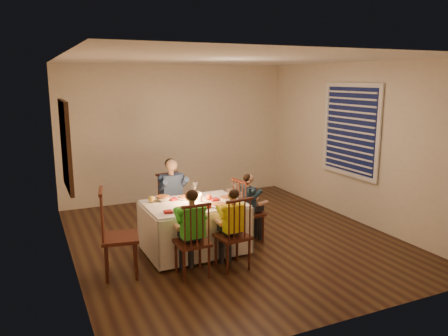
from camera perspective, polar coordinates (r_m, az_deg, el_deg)
name	(u,v)px	position (r m, az deg, el deg)	size (l,w,h in m)	color
ground	(232,238)	(6.60, 1.04, -9.14)	(5.00, 5.00, 0.00)	black
wall_left	(67,165)	(5.67, -19.88, 0.34)	(0.02, 5.00, 2.60)	beige
wall_right	(355,143)	(7.50, 16.80, 3.17)	(0.02, 5.00, 2.60)	beige
wall_back	(177,133)	(8.55, -6.22, 4.60)	(4.50, 0.02, 2.60)	beige
ceiling	(233,59)	(6.17, 1.13, 14.04)	(5.00, 5.00, 0.00)	white
dining_table	(194,217)	(5.98, -3.93, -6.39)	(1.35, 0.99, 0.66)	silver
chair_adult	(173,234)	(6.79, -6.66, -8.61)	(0.39, 0.37, 0.94)	black
chair_near_left	(193,275)	(5.46, -4.13, -13.78)	(0.39, 0.37, 0.94)	black
chair_near_right	(232,268)	(5.65, 1.09, -12.88)	(0.39, 0.37, 0.94)	black
chair_end	(248,241)	(6.51, 3.19, -9.45)	(0.39, 0.37, 0.94)	black
chair_extra	(122,275)	(5.60, -13.19, -13.43)	(0.45, 0.42, 1.08)	black
adult	(173,234)	(6.79, -6.66, -8.61)	(0.41, 0.38, 1.18)	navy
child_green	(193,275)	(5.46, -4.13, -13.78)	(0.36, 0.33, 1.08)	green
child_yellow	(232,268)	(5.65, 1.09, -12.88)	(0.33, 0.30, 1.03)	yellow
child_teal	(248,241)	(6.51, 3.19, -9.45)	(0.32, 0.29, 1.01)	#182B3D
setting_adult	(185,198)	(6.14, -5.10, -3.90)	(0.26, 0.26, 0.02)	silver
setting_green	(182,210)	(5.58, -5.57, -5.51)	(0.26, 0.26, 0.02)	silver
setting_yellow	(219,205)	(5.77, -0.67, -4.87)	(0.26, 0.26, 0.02)	silver
setting_teal	(226,198)	(6.10, 0.31, -3.96)	(0.26, 0.26, 0.02)	silver
candle_left	(190,200)	(5.89, -4.44, -4.16)	(0.06, 0.06, 0.10)	white
candle_right	(200,198)	(5.95, -3.11, -3.99)	(0.06, 0.06, 0.10)	white
squash	(152,199)	(6.01, -9.45, -4.03)	(0.09, 0.09, 0.09)	yellow
orange_fruit	(209,197)	(6.05, -1.99, -3.81)	(0.08, 0.08, 0.08)	#E44B13
serving_bowl	(163,199)	(6.06, -7.97, -4.00)	(0.22, 0.22, 0.05)	silver
wall_mirror	(66,145)	(5.93, -19.95, 2.78)	(0.06, 0.95, 1.15)	black
window_blinds	(350,130)	(7.52, 16.13, 4.77)	(0.07, 1.34, 1.54)	black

